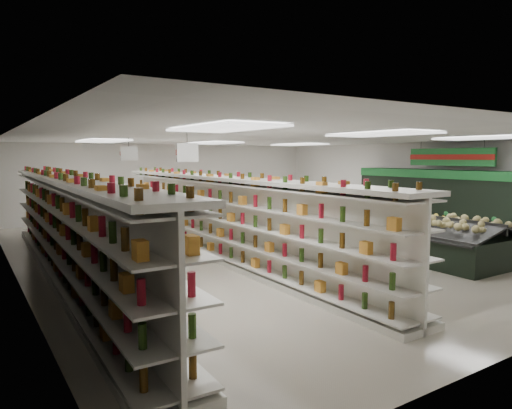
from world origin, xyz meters
TOP-DOWN VIEW (x-y plane):
  - floor at (0.00, 0.00)m, footprint 16.00×16.00m
  - ceiling at (0.00, 0.00)m, footprint 14.00×16.00m
  - wall_back at (0.00, 8.00)m, footprint 14.00×0.02m
  - wall_left at (-7.00, 0.00)m, footprint 0.02×16.00m
  - wall_right at (7.00, 0.00)m, footprint 0.02×16.00m
  - produce_wall_case at (6.53, -1.50)m, footprint 0.93×8.00m
  - aisle_sign_near at (-3.80, -2.00)m, footprint 0.52×0.06m
  - aisle_sign_far at (-3.80, 2.00)m, footprint 0.52×0.06m
  - hortifruti_banner at (6.25, -1.50)m, footprint 0.12×3.20m
  - gondola_left at (-5.99, -0.61)m, footprint 1.31×12.85m
  - gondola_center at (-2.20, -0.74)m, footprint 1.05×12.43m
  - produce_island at (2.58, -1.88)m, footprint 2.82×7.50m
  - soda_endcap at (0.43, 5.71)m, footprint 1.33×0.98m
  - shopper_main at (0.26, -3.37)m, footprint 0.80×0.74m
  - shopper_background at (-4.17, 2.88)m, footprint 0.71×0.95m

SIDE VIEW (x-z plane):
  - floor at x=0.00m, z-range 0.00..0.00m
  - produce_island at x=2.58m, z-range -0.05..1.06m
  - soda_endcap at x=0.43m, z-range -0.02..1.56m
  - shopper_background at x=-4.17m, z-range 0.00..1.74m
  - shopper_main at x=0.26m, z-range 0.00..1.83m
  - gondola_center at x=-2.20m, z-range -0.09..2.07m
  - gondola_left at x=-5.99m, z-range -0.09..2.13m
  - produce_wall_case at x=6.53m, z-range 0.14..2.34m
  - wall_back at x=0.00m, z-range 0.00..3.20m
  - wall_left at x=-7.00m, z-range 0.00..3.20m
  - wall_right at x=7.00m, z-range 0.00..3.20m
  - hortifruti_banner at x=6.25m, z-range 2.18..3.13m
  - aisle_sign_near at x=-3.80m, z-range 2.38..3.13m
  - aisle_sign_far at x=-3.80m, z-range 2.38..3.13m
  - ceiling at x=0.00m, z-range 3.19..3.21m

